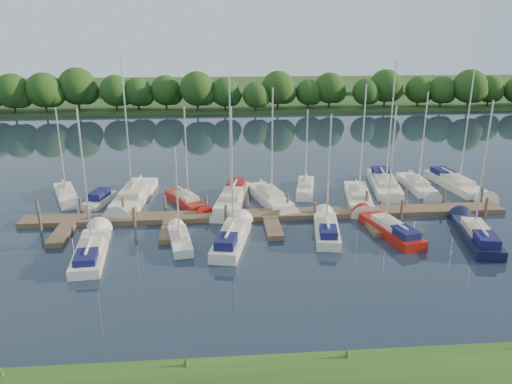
{
  "coord_description": "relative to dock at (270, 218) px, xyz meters",
  "views": [
    {
      "loc": [
        -4.27,
        -30.53,
        14.9
      ],
      "look_at": [
        -1.08,
        8.0,
        2.2
      ],
      "focal_mm": 35.0,
      "sensor_mm": 36.0,
      "label": 1
    }
  ],
  "objects": [
    {
      "name": "motorboat",
      "position": [
        -14.77,
        5.03,
        0.13
      ],
      "size": [
        2.43,
        4.93,
        1.49
      ],
      "rotation": [
        0.0,
        0.0,
        2.88
      ],
      "color": "silver",
      "rests_on": "ground"
    },
    {
      "name": "sailboat_n_9",
      "position": [
        15.17,
        6.91,
        0.08
      ],
      "size": [
        1.94,
        7.62,
        9.83
      ],
      "rotation": [
        0.0,
        0.0,
        3.12
      ],
      "color": "silver",
      "rests_on": "ground"
    },
    {
      "name": "mooring_pilings",
      "position": [
        0.0,
        1.13,
        0.4
      ],
      "size": [
        38.24,
        2.84,
        2.0
      ],
      "color": "#473D33",
      "rests_on": "ground"
    },
    {
      "name": "sailboat_n_3",
      "position": [
        -6.91,
        4.32,
        0.07
      ],
      "size": [
        4.27,
        6.88,
        9.06
      ],
      "rotation": [
        0.0,
        0.0,
        3.6
      ],
      "color": "maroon",
      "rests_on": "ground"
    },
    {
      "name": "sailboat_s_1",
      "position": [
        -7.05,
        -4.15,
        0.07
      ],
      "size": [
        2.14,
        5.76,
        7.44
      ],
      "rotation": [
        0.0,
        0.0,
        0.17
      ],
      "color": "silver",
      "rests_on": "ground"
    },
    {
      "name": "sailboat_s_3",
      "position": [
        3.97,
        -3.29,
        0.13
      ],
      "size": [
        2.67,
        7.39,
        9.5
      ],
      "rotation": [
        0.0,
        0.0,
        -0.16
      ],
      "color": "silver",
      "rests_on": "ground"
    },
    {
      "name": "dock",
      "position": [
        0.0,
        0.0,
        0.0
      ],
      "size": [
        40.0,
        6.0,
        0.4
      ],
      "color": "brown",
      "rests_on": "ground"
    },
    {
      "name": "sailboat_n_5",
      "position": [
        0.51,
        4.25,
        0.09
      ],
      "size": [
        3.75,
        8.3,
        10.69
      ],
      "rotation": [
        0.0,
        0.0,
        3.41
      ],
      "color": "silver",
      "rests_on": "ground"
    },
    {
      "name": "sailboat_s_2",
      "position": [
        -3.28,
        -4.48,
        0.15
      ],
      "size": [
        3.32,
        8.04,
        10.38
      ],
      "rotation": [
        0.0,
        0.0,
        -0.22
      ],
      "color": "silver",
      "rests_on": "ground"
    },
    {
      "name": "sailboat_n_7",
      "position": [
        8.47,
        3.84,
        0.07
      ],
      "size": [
        3.31,
        8.68,
        10.87
      ],
      "rotation": [
        0.0,
        0.0,
        2.96
      ],
      "color": "silver",
      "rests_on": "ground"
    },
    {
      "name": "ground",
      "position": [
        0.0,
        -7.31,
        -0.2
      ],
      "size": [
        260.0,
        260.0,
        0.0
      ],
      "primitive_type": "plane",
      "color": "#17222E",
      "rests_on": "ground"
    },
    {
      "name": "treeline",
      "position": [
        1.93,
        54.56,
        3.79
      ],
      "size": [
        145.52,
        10.08,
        8.22
      ],
      "color": "#38281C",
      "rests_on": "ground"
    },
    {
      "name": "sailboat_n_2",
      "position": [
        -11.83,
        5.56,
        0.08
      ],
      "size": [
        3.32,
        10.42,
        13.09
      ],
      "rotation": [
        0.0,
        0.0,
        3.04
      ],
      "color": "silver",
      "rests_on": "ground"
    },
    {
      "name": "sailboat_n_6",
      "position": [
        4.24,
        7.38,
        0.07
      ],
      "size": [
        2.62,
        6.43,
        8.19
      ],
      "rotation": [
        0.0,
        0.0,
        2.93
      ],
      "color": "silver",
      "rests_on": "ground"
    },
    {
      "name": "sailboat_n_8",
      "position": [
        12.07,
        7.28,
        0.12
      ],
      "size": [
        3.79,
        10.13,
        12.62
      ],
      "rotation": [
        0.0,
        0.0,
        2.97
      ],
      "color": "silver",
      "rests_on": "ground"
    },
    {
      "name": "sailboat_s_5",
      "position": [
        14.71,
        -5.34,
        0.14
      ],
      "size": [
        3.37,
        8.38,
        10.68
      ],
      "rotation": [
        0.0,
        0.0,
        -0.21
      ],
      "color": "black",
      "rests_on": "ground"
    },
    {
      "name": "far_shore",
      "position": [
        0.0,
        67.69,
        0.1
      ],
      "size": [
        180.0,
        30.0,
        0.6
      ],
      "primitive_type": "cube",
      "color": "#224219",
      "rests_on": "ground"
    },
    {
      "name": "distant_hill",
      "position": [
        0.0,
        92.69,
        0.5
      ],
      "size": [
        220.0,
        40.0,
        1.4
      ],
      "primitive_type": "cube",
      "color": "#395826",
      "rests_on": "ground"
    },
    {
      "name": "sailboat_n_0",
      "position": [
        -18.15,
        7.01,
        0.07
      ],
      "size": [
        3.6,
        6.74,
        8.76
      ],
      "rotation": [
        0.0,
        0.0,
        3.52
      ],
      "color": "silver",
      "rests_on": "ground"
    },
    {
      "name": "sailboat_s_4",
      "position": [
        8.74,
        -3.58,
        0.12
      ],
      "size": [
        3.31,
        7.94,
        10.05
      ],
      "rotation": [
        0.0,
        0.0,
        0.23
      ],
      "color": "maroon",
      "rests_on": "ground"
    },
    {
      "name": "sailboat_n_4",
      "position": [
        -2.93,
        4.27,
        0.14
      ],
      "size": [
        3.62,
        9.21,
        11.67
      ],
      "rotation": [
        0.0,
        0.0,
        2.95
      ],
      "color": "silver",
      "rests_on": "ground"
    },
    {
      "name": "sailboat_n_10",
      "position": [
        19.15,
        6.97,
        0.13
      ],
      "size": [
        3.09,
        9.39,
        11.78
      ],
      "rotation": [
        0.0,
        0.0,
        3.26
      ],
      "color": "silver",
      "rests_on": "ground"
    },
    {
      "name": "sailboat_s_0",
      "position": [
        -13.02,
        -5.54,
        0.11
      ],
      "size": [
        2.57,
        8.29,
        10.39
      ],
      "rotation": [
        0.0,
        0.0,
        0.09
      ],
      "color": "silver",
      "rests_on": "ground"
    }
  ]
}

